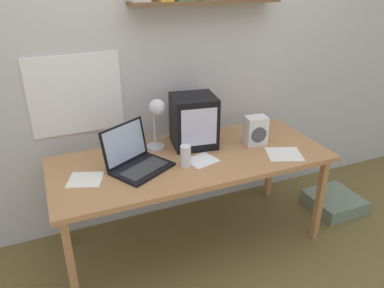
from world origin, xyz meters
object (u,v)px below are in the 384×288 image
loose_paper_near_laptop (202,160)px  floor_cushion (334,202)px  laptop (135,157)px  open_notebook (284,154)px  space_heater (256,131)px  printed_handout (85,180)px  desk_lamp (157,114)px  juice_glass (186,157)px  corner_desk (192,164)px  crt_monitor (194,121)px

loose_paper_near_laptop → floor_cushion: loose_paper_near_laptop is taller
laptop → open_notebook: bearing=-42.4°
space_heater → printed_handout: size_ratio=0.83×
desk_lamp → open_notebook: 0.92m
laptop → printed_handout: size_ratio=1.84×
juice_glass → open_notebook: bearing=-9.2°
corner_desk → open_notebook: open_notebook is taller
desk_lamp → floor_cushion: (1.47, -0.26, -0.93)m
corner_desk → open_notebook: size_ratio=6.47×
corner_desk → space_heater: 0.53m
corner_desk → floor_cushion: 1.43m
space_heater → floor_cushion: 1.10m
corner_desk → laptop: size_ratio=4.09×
desk_lamp → open_notebook: size_ratio=1.32×
juice_glass → floor_cushion: size_ratio=0.35×
crt_monitor → loose_paper_near_laptop: 0.32m
juice_glass → space_heater: bearing=11.1°
corner_desk → open_notebook: 0.64m
printed_handout → floor_cushion: printed_handout is taller
corner_desk → floor_cushion: corner_desk is taller
corner_desk → juice_glass: 0.17m
crt_monitor → printed_handout: crt_monitor is taller
loose_paper_near_laptop → corner_desk: bearing=121.9°
floor_cushion → desk_lamp: bearing=170.0°
loose_paper_near_laptop → open_notebook: bearing=-13.7°
loose_paper_near_laptop → open_notebook: (0.56, -0.14, 0.00)m
crt_monitor → floor_cushion: crt_monitor is taller
printed_handout → crt_monitor: bearing=14.6°
desk_lamp → floor_cushion: 1.76m
crt_monitor → printed_handout: bearing=-157.0°
loose_paper_near_laptop → open_notebook: 0.58m
laptop → printed_handout: laptop is taller
space_heater → loose_paper_near_laptop: (-0.46, -0.09, -0.10)m
laptop → loose_paper_near_laptop: bearing=-41.0°
open_notebook → floor_cushion: open_notebook is taller
desk_lamp → juice_glass: bearing=-73.4°
corner_desk → crt_monitor: (0.09, 0.19, 0.24)m
printed_handout → open_notebook: bearing=-7.8°
open_notebook → corner_desk: bearing=161.2°
desk_lamp → space_heater: (0.69, -0.16, -0.17)m
corner_desk → desk_lamp: bearing=134.5°
laptop → crt_monitor: bearing=-10.6°
loose_paper_near_laptop → printed_handout: same height
loose_paper_near_laptop → juice_glass: bearing=-168.6°
laptop → open_notebook: size_ratio=1.58×
crt_monitor → desk_lamp: size_ratio=0.95×
open_notebook → crt_monitor: bearing=142.7°
desk_lamp → floor_cushion: bearing=-12.6°
laptop → juice_glass: (0.31, -0.11, -0.00)m
space_heater → loose_paper_near_laptop: 0.48m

